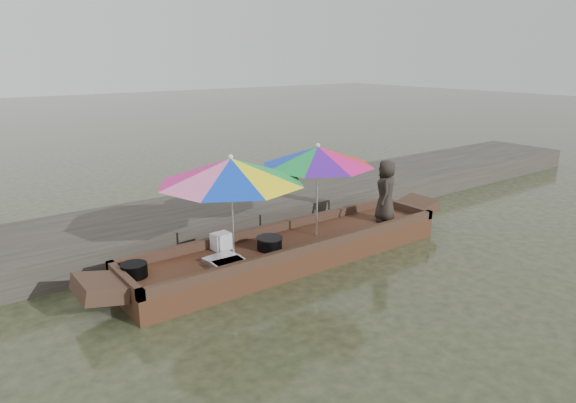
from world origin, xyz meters
TOP-DOWN VIEW (x-y plane):
  - water at (0.00, 0.00)m, footprint 80.00×80.00m
  - dock at (0.00, 2.20)m, footprint 22.00×2.20m
  - boat_hull at (0.00, 0.00)m, footprint 5.60×1.20m
  - cooking_pot at (-2.55, 0.18)m, footprint 0.36×0.36m
  - tray_crayfish at (-1.35, -0.30)m, footprint 0.50×0.36m
  - tray_scallop at (-1.32, -0.02)m, footprint 0.53×0.40m
  - charcoal_grill at (-0.49, -0.07)m, footprint 0.39×0.39m
  - supply_bag at (-1.08, 0.38)m, footprint 0.30×0.24m
  - vendor at (2.01, -0.15)m, footprint 0.65×0.65m
  - umbrella_bow at (-1.09, 0.00)m, footprint 2.39×2.39m
  - umbrella_stern at (0.52, 0.00)m, footprint 2.06×2.06m

SIDE VIEW (x-z plane):
  - water at x=0.00m, z-range 0.00..0.00m
  - boat_hull at x=0.00m, z-range 0.00..0.35m
  - dock at x=0.00m, z-range 0.00..0.50m
  - tray_scallop at x=-1.32m, z-range 0.35..0.41m
  - tray_crayfish at x=-1.35m, z-range 0.35..0.44m
  - charcoal_grill at x=-0.49m, z-range 0.35..0.53m
  - cooking_pot at x=-2.55m, z-range 0.35..0.54m
  - supply_bag at x=-1.08m, z-range 0.35..0.61m
  - vendor at x=2.01m, z-range 0.35..1.48m
  - umbrella_bow at x=-1.09m, z-range 0.35..1.90m
  - umbrella_stern at x=0.52m, z-range 0.35..1.90m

